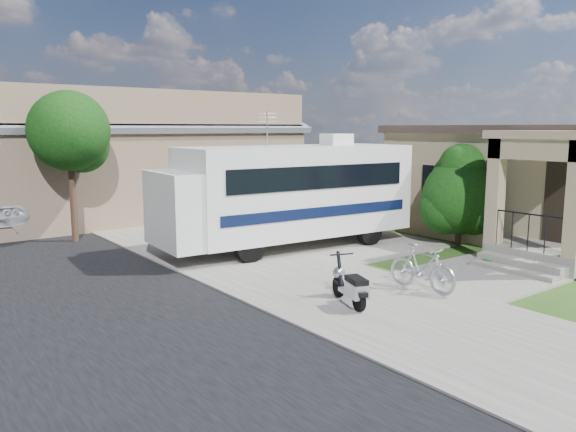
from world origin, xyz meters
TOP-DOWN VIEW (x-y plane):
  - ground at (0.00, 0.00)m, footprint 120.00×120.00m
  - sidewalk_slab at (-1.00, 10.00)m, footprint 4.00×80.00m
  - driveway_slab at (1.50, 4.50)m, footprint 7.00×6.00m
  - walk_slab at (3.00, -1.00)m, footprint 4.00×3.00m
  - house at (8.88, 1.43)m, footprint 9.47×7.80m
  - warehouse at (0.00, 13.97)m, footprint 12.50×8.40m
  - street_tree_a at (-3.70, 9.05)m, footprint 2.44×2.40m
  - street_tree_b at (-3.70, 19.05)m, footprint 2.44×2.40m
  - motorhome at (0.84, 4.28)m, footprint 7.69×2.88m
  - shrub at (5.26, 1.66)m, footprint 2.46×2.35m
  - scooter at (-1.48, -0.81)m, footprint 0.72×1.38m
  - bicycle at (0.40, -1.00)m, footprint 0.59×1.67m
  - garden_hose at (3.63, -0.52)m, footprint 0.37×0.37m

SIDE VIEW (x-z plane):
  - ground at x=0.00m, z-range 0.00..0.00m
  - driveway_slab at x=1.50m, z-range 0.00..0.05m
  - walk_slab at x=3.00m, z-range 0.00..0.05m
  - sidewalk_slab at x=-1.00m, z-range 0.00..0.06m
  - garden_hose at x=3.63m, z-range 0.00..0.17m
  - scooter at x=-1.48m, z-range -0.04..0.90m
  - bicycle at x=0.40m, z-range 0.00..0.98m
  - shrub at x=5.26m, z-range 0.03..3.05m
  - motorhome at x=0.84m, z-range -0.27..3.59m
  - house at x=8.88m, z-range 0.00..3.55m
  - warehouse at x=0.00m, z-range -0.53..4.51m
  - street_tree_a at x=-3.70m, z-range 0.96..5.54m
  - street_tree_b at x=-3.70m, z-range 1.03..5.76m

